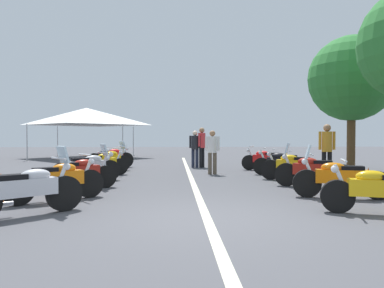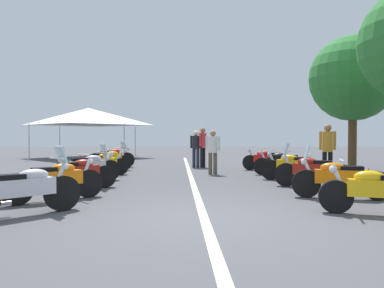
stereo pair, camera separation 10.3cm
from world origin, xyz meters
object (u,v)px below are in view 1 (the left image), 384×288
motorcycle_left_row_0 (27,189)px  motorcycle_left_row_2 (78,172)px  motorcycle_right_row_0 (381,190)px  event_tent (86,116)px  traffic_cone_1 (1,188)px  motorcycle_left_row_5 (108,160)px  motorcycle_left_row_1 (57,180)px  motorcycle_left_row_6 (111,157)px  motorcycle_right_row_4 (283,163)px  motorcycle_right_row_5 (266,160)px  motorcycle_right_row_1 (340,178)px  motorcycle_left_row_3 (88,167)px  bystander_3 (195,146)px  motorcycle_right_row_3 (294,166)px  bystander_2 (212,149)px  bystander_0 (202,144)px  bystander_1 (327,147)px  traffic_cone_0 (368,180)px  motorcycle_right_row_2 (313,170)px  roadside_tree_1 (352,79)px

motorcycle_left_row_0 → motorcycle_left_row_2: motorcycle_left_row_0 is taller
motorcycle_right_row_0 → event_tent: size_ratio=0.34×
traffic_cone_1 → motorcycle_left_row_5: bearing=-9.9°
motorcycle_left_row_1 → motorcycle_left_row_6: bearing=54.4°
traffic_cone_1 → event_tent: (15.63, 1.92, 2.36)m
motorcycle_right_row_4 → motorcycle_right_row_5: size_ratio=1.10×
event_tent → motorcycle_right_row_1: bearing=-149.1°
motorcycle_left_row_2 → motorcycle_left_row_6: size_ratio=1.00×
motorcycle_left_row_3 → bystander_3: bearing=23.6°
motorcycle_left_row_2 → motorcycle_right_row_3: (1.70, -6.28, 0.00)m
motorcycle_left_row_2 → bystander_2: 5.34m
motorcycle_right_row_4 → motorcycle_left_row_1: bearing=56.1°
motorcycle_left_row_0 → motorcycle_left_row_3: motorcycle_left_row_0 is taller
bystander_0 → bystander_1: size_ratio=0.99×
motorcycle_right_row_0 → motorcycle_right_row_5: (8.19, -0.03, 0.01)m
motorcycle_left_row_2 → motorcycle_right_row_4: 7.08m
motorcycle_left_row_6 → motorcycle_right_row_0: size_ratio=0.94×
motorcycle_right_row_1 → motorcycle_right_row_3: bearing=-74.9°
motorcycle_left_row_1 → bystander_0: 8.97m
motorcycle_left_row_3 → bystander_3: 6.03m
motorcycle_left_row_1 → motorcycle_right_row_3: (3.35, -6.30, 0.00)m
traffic_cone_0 → bystander_3: size_ratio=0.38×
bystander_3 → motorcycle_right_row_5: bearing=81.5°
motorcycle_right_row_2 → bystander_0: 6.87m
motorcycle_right_row_1 → bystander_2: (5.24, 2.33, 0.47)m
motorcycle_left_row_5 → motorcycle_left_row_2: bearing=-125.1°
bystander_3 → bystander_1: bearing=63.9°
motorcycle_left_row_2 → motorcycle_right_row_1: motorcycle_right_row_1 is taller
motorcycle_right_row_1 → bystander_0: bearing=-56.7°
motorcycle_right_row_2 → motorcycle_right_row_5: 4.75m
motorcycle_left_row_6 → roadside_tree_1: (-1.93, -9.72, 3.18)m
motorcycle_left_row_1 → motorcycle_left_row_2: motorcycle_left_row_2 is taller
motorcycle_left_row_5 → motorcycle_right_row_4: motorcycle_left_row_5 is taller
motorcycle_right_row_3 → traffic_cone_0: size_ratio=3.37×
motorcycle_right_row_1 → traffic_cone_0: (1.06, -1.23, -0.18)m
motorcycle_right_row_0 → motorcycle_right_row_4: (6.43, -0.19, 0.01)m
bystander_0 → event_tent: event_tent is taller
motorcycle_right_row_4 → bystander_2: bystander_2 is taller
motorcycle_right_row_3 → traffic_cone_0: (-2.25, -1.17, -0.17)m
motorcycle_right_row_5 → traffic_cone_0: size_ratio=3.10×
traffic_cone_0 → bystander_3: bystander_3 is taller
motorcycle_left_row_1 → bystander_1: 8.42m
motorcycle_left_row_0 → bystander_1: (5.21, -7.57, 0.58)m
bystander_1 → motorcycle_right_row_4: bearing=59.6°
motorcycle_left_row_3 → motorcycle_left_row_5: motorcycle_left_row_5 is taller
motorcycle_right_row_1 → bystander_3: bystander_3 is taller
motorcycle_left_row_0 → motorcycle_right_row_3: bearing=-2.7°
motorcycle_left_row_2 → bystander_2: (3.63, -3.88, 0.48)m
traffic_cone_1 → event_tent: size_ratio=0.10×
traffic_cone_1 → bystander_2: 7.34m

